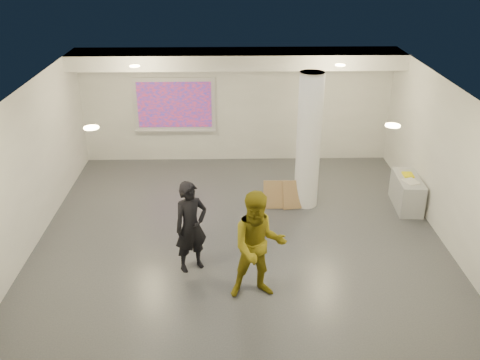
{
  "coord_description": "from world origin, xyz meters",
  "views": [
    {
      "loc": [
        -0.2,
        -8.89,
        5.52
      ],
      "look_at": [
        0.0,
        0.4,
        1.25
      ],
      "focal_mm": 40.0,
      "sensor_mm": 36.0,
      "label": 1
    }
  ],
  "objects_px": {
    "credenza": "(407,192)",
    "projection_screen": "(175,105)",
    "woman": "(191,227)",
    "man": "(258,246)",
    "column": "(309,141)"
  },
  "relations": [
    {
      "from": "credenza",
      "to": "projection_screen",
      "type": "bearing_deg",
      "value": 155.7
    },
    {
      "from": "woman",
      "to": "man",
      "type": "distance_m",
      "value": 1.41
    },
    {
      "from": "column",
      "to": "projection_screen",
      "type": "xyz_separation_m",
      "value": [
        -3.1,
        2.65,
        0.03
      ]
    },
    {
      "from": "woman",
      "to": "projection_screen",
      "type": "bearing_deg",
      "value": 68.15
    },
    {
      "from": "projection_screen",
      "to": "credenza",
      "type": "bearing_deg",
      "value": -27.96
    },
    {
      "from": "projection_screen",
      "to": "man",
      "type": "relative_size",
      "value": 1.11
    },
    {
      "from": "woman",
      "to": "credenza",
      "type": "bearing_deg",
      "value": -3.09
    },
    {
      "from": "column",
      "to": "man",
      "type": "xyz_separation_m",
      "value": [
        -1.24,
        -3.3,
        -0.55
      ]
    },
    {
      "from": "credenza",
      "to": "woman",
      "type": "bearing_deg",
      "value": -149.69
    },
    {
      "from": "projection_screen",
      "to": "man",
      "type": "distance_m",
      "value": 6.26
    },
    {
      "from": "column",
      "to": "woman",
      "type": "relative_size",
      "value": 1.76
    },
    {
      "from": "credenza",
      "to": "man",
      "type": "xyz_separation_m",
      "value": [
        -3.46,
        -3.13,
        0.59
      ]
    },
    {
      "from": "credenza",
      "to": "woman",
      "type": "xyz_separation_m",
      "value": [
        -4.61,
        -2.31,
        0.5
      ]
    },
    {
      "from": "credenza",
      "to": "man",
      "type": "height_order",
      "value": "man"
    },
    {
      "from": "credenza",
      "to": "man",
      "type": "relative_size",
      "value": 0.64
    }
  ]
}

